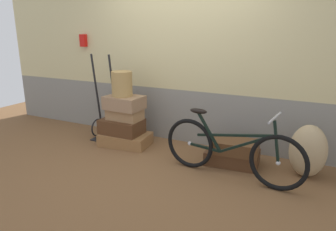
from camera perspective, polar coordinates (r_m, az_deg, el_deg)
name	(u,v)px	position (r m, az deg, el deg)	size (l,w,h in m)	color
ground	(157,160)	(4.26, -2.02, -8.15)	(8.85, 5.20, 0.06)	brown
station_building	(184,45)	(4.66, 2.98, 12.89)	(6.85, 0.74, 2.92)	gray
suitcase_0	(126,139)	(4.72, -7.81, -4.32)	(0.72, 0.46, 0.17)	olive
suitcase_1	(122,126)	(4.69, -8.48, -1.98)	(0.61, 0.41, 0.22)	#4C2D19
suitcase_2	(125,114)	(4.63, -7.93, 0.25)	(0.50, 0.31, 0.16)	#9E754C
suitcase_3	(124,103)	(4.58, -8.02, 2.37)	(0.53, 0.39, 0.19)	#937051
suitcase_4	(232,157)	(4.13, 11.72, -7.52)	(0.66, 0.43, 0.18)	#4C2D19
suitcase_5	(235,147)	(4.02, 12.17, -5.61)	(0.58, 0.36, 0.16)	brown
wicker_basket	(122,84)	(4.54, -8.46, 5.79)	(0.30, 0.30, 0.36)	#A8844C
luggage_trolley	(106,120)	(4.98, -11.35, -0.76)	(0.41, 0.37, 1.33)	black
burlap_sack	(308,151)	(3.98, 24.32, -5.97)	(0.42, 0.36, 0.63)	tan
bicycle	(230,150)	(3.66, 11.31, -6.31)	(1.70, 0.46, 0.82)	black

